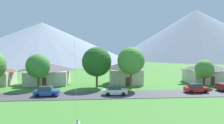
% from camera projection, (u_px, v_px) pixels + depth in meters
% --- Properties ---
extents(road_strip, '(160.00, 6.08, 0.08)m').
position_uv_depth(road_strip, '(99.00, 95.00, 35.65)').
color(road_strip, '#424247').
rests_on(road_strip, ground).
extents(mountain_east_ridge, '(130.53, 130.53, 39.98)m').
position_uv_depth(mountain_east_ridge, '(195.00, 34.00, 165.52)').
color(mountain_east_ridge, gray).
rests_on(mountain_east_ridge, ground).
extents(mountain_central_ridge, '(114.82, 114.82, 25.18)m').
position_uv_depth(mountain_central_ridge, '(43.00, 42.00, 131.04)').
color(mountain_central_ridge, gray).
rests_on(mountain_central_ridge, ground).
extents(house_leftmost, '(7.84, 6.87, 5.42)m').
position_uv_depth(house_leftmost, '(125.00, 72.00, 47.10)').
color(house_leftmost, beige).
rests_on(house_leftmost, ground).
extents(house_left_center, '(10.15, 8.28, 4.88)m').
position_uv_depth(house_left_center, '(48.00, 73.00, 47.30)').
color(house_left_center, beige).
rests_on(house_left_center, ground).
extents(house_right_center, '(8.79, 7.82, 4.94)m').
position_uv_depth(house_right_center, '(204.00, 72.00, 48.88)').
color(house_right_center, beige).
rests_on(house_right_center, ground).
extents(tree_left_of_center, '(4.97, 4.97, 7.19)m').
position_uv_depth(tree_left_of_center, '(38.00, 66.00, 41.59)').
color(tree_left_of_center, brown).
rests_on(tree_left_of_center, ground).
extents(tree_center, '(4.00, 4.00, 5.83)m').
position_uv_depth(tree_center, '(204.00, 69.00, 43.40)').
color(tree_center, '#4C3823').
rests_on(tree_center, ground).
extents(tree_right_of_center, '(6.30, 6.30, 8.63)m').
position_uv_depth(tree_right_of_center, '(97.00, 62.00, 42.66)').
color(tree_right_of_center, brown).
rests_on(tree_right_of_center, ground).
extents(tree_near_right, '(5.54, 5.54, 8.62)m').
position_uv_depth(tree_near_right, '(131.00, 61.00, 40.52)').
color(tree_near_right, brown).
rests_on(tree_near_right, ground).
extents(parked_car_red_west_end, '(4.23, 2.14, 1.68)m').
position_uv_depth(parked_car_red_west_end, '(196.00, 88.00, 37.61)').
color(parked_car_red_west_end, red).
rests_on(parked_car_red_west_end, road_strip).
extents(parked_car_blue_mid_west, '(4.24, 2.16, 1.68)m').
position_uv_depth(parked_car_blue_mid_west, '(46.00, 91.00, 34.79)').
color(parked_car_blue_mid_west, '#2847A8').
rests_on(parked_car_blue_mid_west, road_strip).
extents(parked_car_white_mid_east, '(4.25, 2.18, 1.68)m').
position_uv_depth(parked_car_white_mid_east, '(115.00, 90.00, 35.64)').
color(parked_car_white_mid_east, white).
rests_on(parked_car_white_mid_east, road_strip).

